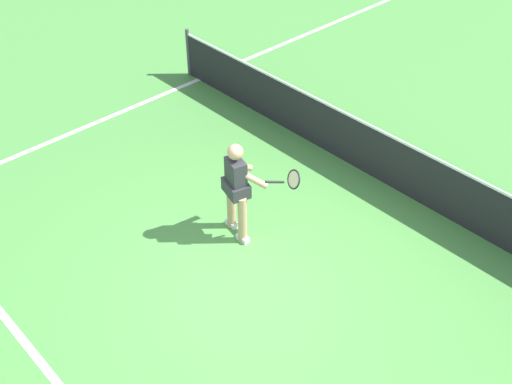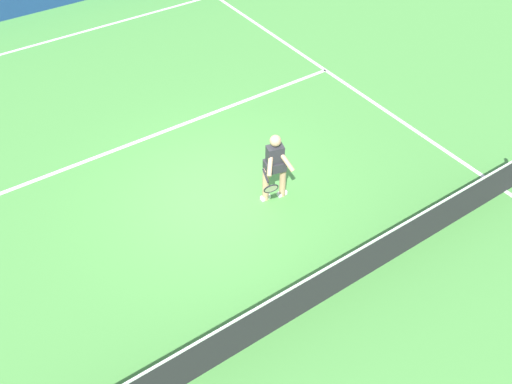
% 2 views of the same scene
% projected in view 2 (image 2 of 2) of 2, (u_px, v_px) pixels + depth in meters
% --- Properties ---
extents(ground_plane, '(28.22, 28.22, 0.00)m').
position_uv_depth(ground_plane, '(219.00, 194.00, 11.09)').
color(ground_plane, '#4C9342').
extents(baseline_marking, '(10.84, 0.10, 0.01)m').
position_uv_depth(baseline_marking, '(73.00, 35.00, 16.11)').
color(baseline_marking, white).
rests_on(baseline_marking, ground).
extents(service_line_marking, '(9.84, 0.10, 0.01)m').
position_uv_depth(service_line_marking, '(162.00, 132.00, 12.62)').
color(service_line_marking, white).
rests_on(service_line_marking, ground).
extents(sideline_left_marking, '(0.10, 19.70, 0.01)m').
position_uv_depth(sideline_left_marking, '(393.00, 115.00, 13.10)').
color(sideline_left_marking, white).
rests_on(sideline_left_marking, ground).
extents(court_net, '(10.52, 0.08, 0.99)m').
position_uv_depth(court_net, '(321.00, 287.00, 8.83)').
color(court_net, '#4C4C51').
rests_on(court_net, ground).
extents(tennis_player, '(0.95, 0.89, 1.55)m').
position_uv_depth(tennis_player, '(275.00, 166.00, 10.43)').
color(tennis_player, tan).
rests_on(tennis_player, ground).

